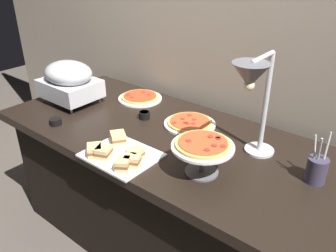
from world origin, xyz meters
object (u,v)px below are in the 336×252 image
pizza_plate_front (190,123)px  sauce_cup_near (144,115)px  pizza_plate_raised_stand (203,148)px  sauce_cup_far (55,121)px  heat_lamp (253,85)px  pizza_plate_center (140,98)px  chafing_dish (69,80)px  utensil_holder (317,169)px  sandwich_platter (118,153)px

pizza_plate_front → sauce_cup_near: 0.27m
pizza_plate_raised_stand → sauce_cup_near: (-0.55, 0.24, -0.10)m
pizza_plate_front → sauce_cup_far: sauce_cup_far is taller
heat_lamp → pizza_plate_center: 0.99m
chafing_dish → utensil_holder: 1.48m
pizza_plate_center → chafing_dish: bearing=-135.5°
heat_lamp → sauce_cup_near: bearing=173.5°
heat_lamp → pizza_plate_front: (-0.42, 0.17, -0.37)m
pizza_plate_center → sandwich_platter: (0.40, -0.57, 0.01)m
sauce_cup_near → sauce_cup_far: sauce_cup_near is taller
chafing_dish → heat_lamp: heat_lamp is taller
chafing_dish → sandwich_platter: chafing_dish is taller
sauce_cup_near → heat_lamp: bearing=-6.5°
chafing_dish → pizza_plate_center: (0.31, 0.30, -0.13)m
pizza_plate_front → utensil_holder: 0.71m
sandwich_platter → utensil_holder: utensil_holder is taller
heat_lamp → chafing_dish: bearing=-178.2°
chafing_dish → pizza_plate_front: size_ratio=1.22×
chafing_dish → pizza_plate_raised_stand: chafing_dish is taller
pizza_plate_front → pizza_plate_center: 0.47m
chafing_dish → sauce_cup_near: chafing_dish is taller
sauce_cup_near → sauce_cup_far: size_ratio=0.95×
pizza_plate_front → utensil_holder: bearing=-7.2°
pizza_plate_raised_stand → utensil_holder: size_ratio=1.19×
pizza_plate_center → sauce_cup_near: sauce_cup_near is taller
pizza_plate_center → sandwich_platter: sandwich_platter is taller
pizza_plate_raised_stand → utensil_holder: (0.40, 0.24, -0.06)m
pizza_plate_front → pizza_plate_center: (-0.46, 0.10, -0.00)m
pizza_plate_center → pizza_plate_raised_stand: (0.76, -0.43, 0.11)m
heat_lamp → pizza_plate_front: 0.58m
pizza_plate_front → sandwich_platter: (-0.07, -0.47, 0.01)m
chafing_dish → utensil_holder: bearing=4.5°
pizza_plate_raised_stand → sauce_cup_near: pizza_plate_raised_stand is taller
chafing_dish → pizza_plate_front: bearing=15.0°
sandwich_platter → sauce_cup_far: sandwich_platter is taller
pizza_plate_center → utensil_holder: (1.17, -0.18, 0.05)m
chafing_dish → utensil_holder: (1.47, 0.12, -0.09)m
chafing_dish → sauce_cup_far: size_ratio=5.22×
sandwich_platter → utensil_holder: (0.77, 0.38, 0.04)m
chafing_dish → sauce_cup_far: chafing_dish is taller
chafing_dish → pizza_plate_raised_stand: 1.08m
chafing_dish → heat_lamp: bearing=1.8°
pizza_plate_front → sauce_cup_far: (-0.58, -0.46, 0.01)m
sauce_cup_near → pizza_plate_center: bearing=138.1°
pizza_plate_raised_stand → sauce_cup_far: size_ratio=4.03×
sandwich_platter → sauce_cup_far: size_ratio=5.00×
pizza_plate_center → sandwich_platter: bearing=-55.2°
pizza_plate_center → sandwich_platter: size_ratio=0.84×
chafing_dish → pizza_plate_center: 0.45m
utensil_holder → chafing_dish: bearing=-175.5°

